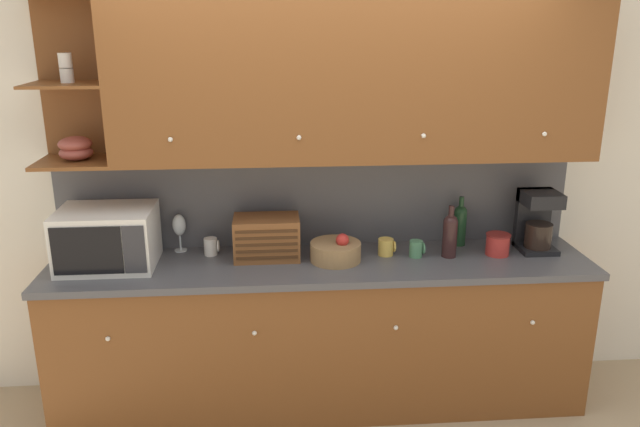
# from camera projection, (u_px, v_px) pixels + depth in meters

# --- Properties ---
(ground_plane) EXTENTS (24.00, 24.00, 0.00)m
(ground_plane) POSITION_uv_depth(u_px,v_px,m) (317.00, 373.00, 4.17)
(ground_plane) COLOR tan
(wall_back) EXTENTS (5.51, 0.06, 2.60)m
(wall_back) POSITION_uv_depth(u_px,v_px,m) (317.00, 184.00, 3.81)
(wall_back) COLOR silver
(wall_back) RESTS_ON ground_plane
(counter_unit) EXTENTS (3.13, 0.63, 0.93)m
(counter_unit) POSITION_uv_depth(u_px,v_px,m) (321.00, 332.00, 3.74)
(counter_unit) COLOR brown
(counter_unit) RESTS_ON ground_plane
(backsplash_panel) EXTENTS (3.11, 0.01, 0.58)m
(backsplash_panel) POSITION_uv_depth(u_px,v_px,m) (317.00, 199.00, 3.80)
(backsplash_panel) COLOR #4C4C51
(backsplash_panel) RESTS_ON counter_unit
(upper_cabinets) EXTENTS (3.11, 0.39, 0.90)m
(upper_cabinets) POSITION_uv_depth(u_px,v_px,m) (351.00, 79.00, 3.42)
(upper_cabinets) COLOR brown
(upper_cabinets) RESTS_ON backsplash_panel
(microwave) EXTENTS (0.52, 0.42, 0.33)m
(microwave) POSITION_uv_depth(u_px,v_px,m) (107.00, 238.00, 3.49)
(microwave) COLOR silver
(microwave) RESTS_ON counter_unit
(wine_glass) EXTENTS (0.08, 0.08, 0.23)m
(wine_glass) POSITION_uv_depth(u_px,v_px,m) (179.00, 226.00, 3.72)
(wine_glass) COLOR silver
(wine_glass) RESTS_ON counter_unit
(mug_patterned_third) EXTENTS (0.09, 0.08, 0.10)m
(mug_patterned_third) POSITION_uv_depth(u_px,v_px,m) (211.00, 246.00, 3.69)
(mug_patterned_third) COLOR silver
(mug_patterned_third) RESTS_ON counter_unit
(bread_box) EXTENTS (0.38, 0.25, 0.25)m
(bread_box) POSITION_uv_depth(u_px,v_px,m) (267.00, 237.00, 3.63)
(bread_box) COLOR brown
(bread_box) RESTS_ON counter_unit
(fruit_basket) EXTENTS (0.29, 0.29, 0.17)m
(fruit_basket) POSITION_uv_depth(u_px,v_px,m) (336.00, 251.00, 3.60)
(fruit_basket) COLOR #937047
(fruit_basket) RESTS_ON counter_unit
(mug_blue_second) EXTENTS (0.10, 0.09, 0.10)m
(mug_blue_second) POSITION_uv_depth(u_px,v_px,m) (386.00, 247.00, 3.68)
(mug_blue_second) COLOR gold
(mug_blue_second) RESTS_ON counter_unit
(mug) EXTENTS (0.09, 0.08, 0.10)m
(mug) POSITION_uv_depth(u_px,v_px,m) (416.00, 249.00, 3.66)
(mug) COLOR #4C845B
(mug) RESTS_ON counter_unit
(wine_bottle) EXTENTS (0.09, 0.09, 0.31)m
(wine_bottle) POSITION_uv_depth(u_px,v_px,m) (450.00, 234.00, 3.63)
(wine_bottle) COLOR black
(wine_bottle) RESTS_ON counter_unit
(second_wine_bottle) EXTENTS (0.08, 0.08, 0.31)m
(second_wine_bottle) POSITION_uv_depth(u_px,v_px,m) (460.00, 223.00, 3.83)
(second_wine_bottle) COLOR #19381E
(second_wine_bottle) RESTS_ON counter_unit
(storage_canister) EXTENTS (0.14, 0.14, 0.13)m
(storage_canister) POSITION_uv_depth(u_px,v_px,m) (498.00, 244.00, 3.69)
(storage_canister) COLOR #B22D28
(storage_canister) RESTS_ON counter_unit
(coffee_maker) EXTENTS (0.21, 0.22, 0.37)m
(coffee_maker) POSITION_uv_depth(u_px,v_px,m) (537.00, 220.00, 3.73)
(coffee_maker) COLOR black
(coffee_maker) RESTS_ON counter_unit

